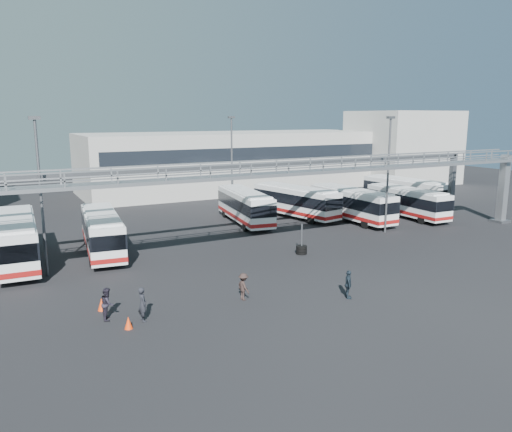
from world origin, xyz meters
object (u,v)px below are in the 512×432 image
bus_7 (351,203)px  pedestrian_a (143,304)px  bus_6 (296,200)px  cone_right (102,304)px  light_pole_mid (388,168)px  cone_left (128,323)px  bus_5 (245,205)px  light_pole_back (232,159)px  tire_stack (302,249)px  pedestrian_b (108,304)px  pedestrian_c (244,287)px  pedestrian_d (348,285)px  bus_1 (16,239)px  bus_2 (102,231)px  light_pole_left (40,188)px  bus_9 (405,191)px  bus_8 (407,201)px

bus_7 → pedestrian_a: 29.02m
bus_6 → cone_right: bearing=-155.6°
light_pole_mid → cone_left: bearing=-158.8°
bus_5 → light_pole_back: bearing=85.4°
bus_6 → tire_stack: 13.95m
pedestrian_b → bus_5: bearing=-28.1°
pedestrian_c → light_pole_mid: bearing=-68.2°
light_pole_back → bus_7: size_ratio=0.96×
pedestrian_d → cone_right: pedestrian_d is taller
light_pole_mid → tire_stack: 12.08m
bus_1 → pedestrian_d: size_ratio=6.79×
tire_stack → pedestrian_b: bearing=-159.9°
bus_5 → tire_stack: 12.06m
bus_1 → tire_stack: size_ratio=4.83×
bus_7 → pedestrian_d: bearing=-130.0°
bus_1 → bus_2: size_ratio=1.07×
light_pole_left → bus_2: (4.30, 3.73, -3.99)m
light_pole_mid → pedestrian_a: bearing=-159.3°
bus_6 → bus_9: size_ratio=0.98×
bus_2 → pedestrian_d: bus_2 is taller
bus_6 → bus_5: bearing=169.0°
bus_2 → bus_1: bearing=-171.9°
light_pole_back → light_pole_left: bearing=-145.0°
bus_1 → bus_5: bus_1 is taller
pedestrian_a → pedestrian_b: bearing=53.5°
light_pole_back → bus_1: bearing=-154.1°
bus_9 → tire_stack: (-21.32, -11.12, -1.42)m
tire_stack → bus_9: bearing=27.5°
light_pole_mid → pedestrian_c: light_pole_mid is taller
bus_9 → bus_7: bearing=-167.1°
light_pole_back → bus_9: (18.78, -6.38, -3.91)m
bus_5 → tire_stack: (-1.25, -11.91, -1.37)m
bus_9 → cone_left: 40.66m
light_pole_left → bus_5: size_ratio=0.95×
bus_2 → pedestrian_b: bearing=-93.9°
light_pole_left → bus_1: (-1.53, 3.55, -3.85)m
pedestrian_a → tire_stack: size_ratio=0.76×
bus_8 → pedestrian_a: bus_8 is taller
light_pole_mid → pedestrian_a: light_pole_mid is taller
bus_5 → cone_right: bearing=-127.6°
pedestrian_b → cone_right: (-0.05, 1.35, -0.49)m
light_pole_left → bus_6: 26.24m
cone_right → bus_7: bearing=24.8°
light_pole_left → pedestrian_c: size_ratio=6.53×
bus_5 → bus_2: bearing=-153.6°
pedestrian_a → pedestrian_c: pedestrian_a is taller
bus_8 → bus_5: bearing=163.5°
bus_2 → cone_right: bus_2 is taller
light_pole_left → tire_stack: (17.45, -3.50, -5.33)m
bus_2 → pedestrian_d: bearing=-51.3°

